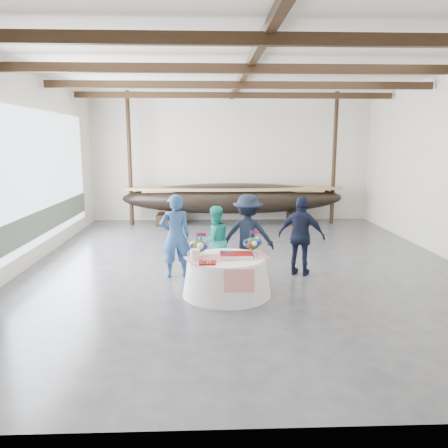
{
  "coord_description": "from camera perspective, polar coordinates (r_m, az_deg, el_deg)",
  "views": [
    {
      "loc": [
        -0.87,
        -9.92,
        2.85
      ],
      "look_at": [
        -0.52,
        -0.64,
        1.09
      ],
      "focal_mm": 35.0,
      "sensor_mm": 36.0,
      "label": 1
    }
  ],
  "objects": [
    {
      "name": "guest_woman_blue",
      "position": [
        9.27,
        -6.38,
        -1.54
      ],
      "size": [
        0.73,
        0.56,
        1.78
      ],
      "primitive_type": "imported",
      "rotation": [
        0.0,
        0.0,
        3.37
      ],
      "color": "navy",
      "rests_on": "ground"
    },
    {
      "name": "guest_woman_teal",
      "position": [
        9.37,
        -1.23,
        -2.19
      ],
      "size": [
        0.89,
        0.81,
        1.51
      ],
      "primitive_type": "imported",
      "rotation": [
        0.0,
        0.0,
        3.53
      ],
      "color": "teal",
      "rests_on": "ground"
    },
    {
      "name": "ceiling",
      "position": [
        10.09,
        3.0,
        20.13
      ],
      "size": [
        10.0,
        12.0,
        0.01
      ],
      "primitive_type": "cube",
      "color": "white",
      "rests_on": "wall_back"
    },
    {
      "name": "tabletop_items",
      "position": [
        8.25,
        0.0,
        -3.16
      ],
      "size": [
        1.63,
        1.01,
        0.4
      ],
      "color": "red",
      "rests_on": "banquet_table"
    },
    {
      "name": "floor",
      "position": [
        10.35,
        2.76,
        -5.25
      ],
      "size": [
        10.0,
        12.0,
        0.01
      ],
      "primitive_type": "cube",
      "color": "#3D3D42",
      "rests_on": "ground"
    },
    {
      "name": "wall_front",
      "position": [
        4.06,
        10.3,
        2.1
      ],
      "size": [
        10.0,
        0.02,
        4.5
      ],
      "primitive_type": "cube",
      "color": "silver",
      "rests_on": "ground"
    },
    {
      "name": "guest_man_right",
      "position": [
        9.48,
        10.07,
        -1.56
      ],
      "size": [
        1.09,
        0.82,
        1.72
      ],
      "primitive_type": "imported",
      "rotation": [
        0.0,
        0.0,
        2.68
      ],
      "color": "#141A31",
      "rests_on": "ground"
    },
    {
      "name": "open_bay",
      "position": [
        11.7,
        -22.64,
        4.89
      ],
      "size": [
        0.03,
        7.0,
        3.2
      ],
      "color": "silver",
      "rests_on": "ground"
    },
    {
      "name": "longboat_display",
      "position": [
        15.17,
        1.19,
        3.41
      ],
      "size": [
        7.67,
        1.53,
        1.44
      ],
      "color": "black",
      "rests_on": "ground"
    },
    {
      "name": "guest_man_left",
      "position": [
        9.44,
        3.13,
        -1.37
      ],
      "size": [
        1.22,
        0.84,
        1.74
      ],
      "primitive_type": "imported",
      "rotation": [
        0.0,
        0.0,
        2.96
      ],
      "color": "black",
      "rests_on": "ground"
    },
    {
      "name": "wall_back",
      "position": [
        15.95,
        0.97,
        8.57
      ],
      "size": [
        10.0,
        0.02,
        4.5
      ],
      "primitive_type": "cube",
      "color": "silver",
      "rests_on": "ground"
    },
    {
      "name": "banquet_table",
      "position": [
        8.27,
        0.37,
        -6.79
      ],
      "size": [
        1.67,
        1.67,
        0.72
      ],
      "color": "white",
      "rests_on": "ground"
    },
    {
      "name": "pavilion_structure",
      "position": [
        10.88,
        2.55,
        16.81
      ],
      "size": [
        9.8,
        11.76,
        4.5
      ],
      "color": "black",
      "rests_on": "ground"
    },
    {
      "name": "wall_left",
      "position": [
        10.76,
        -24.9,
        6.55
      ],
      "size": [
        0.02,
        12.0,
        4.5
      ],
      "primitive_type": "cube",
      "color": "silver",
      "rests_on": "ground"
    }
  ]
}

